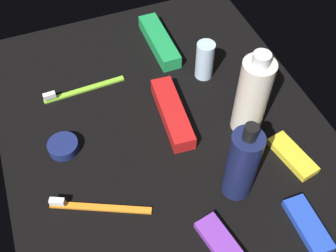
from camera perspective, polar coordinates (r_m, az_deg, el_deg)
name	(u,v)px	position (r cm, az deg, el deg)	size (l,w,h in cm)	color
ground_plane	(168,137)	(80.52, 0.00, -1.57)	(84.00, 64.00, 1.20)	black
lotion_bottle	(242,164)	(67.81, 10.51, -5.40)	(5.33, 5.33, 18.30)	#171E47
bodywash_bottle	(252,96)	(76.49, 11.96, 4.23)	(6.12, 6.12, 19.21)	silver
deodorant_stick	(205,60)	(88.43, 5.29, 9.34)	(4.01, 4.01, 8.90)	silver
toothbrush_orange	(94,206)	(72.38, -10.53, -11.21)	(8.75, 16.80, 2.10)	orange
toothbrush_lime	(79,90)	(89.23, -12.56, 5.08)	(1.87, 18.03, 2.10)	#8CD133
toothpaste_box_red	(172,113)	(81.52, 0.61, 1.88)	(17.60, 4.40, 3.20)	red
toothpaste_box_green	(159,41)	(97.17, -1.28, 12.02)	(17.60, 4.40, 3.20)	green
snack_bar_yellow	(292,156)	(79.94, 17.34, -4.06)	(10.40, 4.00, 1.50)	yellow
snack_bar_purple	(219,245)	(68.77, 7.34, -16.53)	(10.40, 4.00, 1.50)	purple
snack_bar_blue	(308,225)	(73.53, 19.37, -13.19)	(10.40, 4.00, 1.50)	blue
cream_tin_right	(63,146)	(79.88, -14.74, -2.83)	(5.94, 5.94, 1.94)	navy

